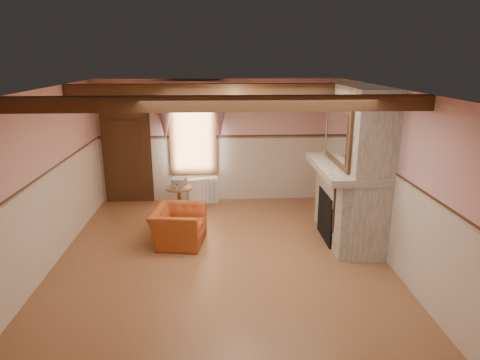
{
  "coord_description": "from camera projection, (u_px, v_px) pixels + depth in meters",
  "views": [
    {
      "loc": [
        -0.03,
        -6.67,
        3.29
      ],
      "look_at": [
        0.36,
        0.8,
        1.1
      ],
      "focal_mm": 32.0,
      "sensor_mm": 36.0,
      "label": 1
    }
  ],
  "objects": [
    {
      "name": "wall_right",
      "position": [
        387.0,
        174.0,
        7.07
      ],
      "size": [
        0.02,
        6.0,
        2.8
      ],
      "primitive_type": "cube",
      "color": "tan",
      "rests_on": "floor"
    },
    {
      "name": "radiator",
      "position": [
        203.0,
        191.0,
        9.8
      ],
      "size": [
        0.72,
        0.38,
        0.6
      ],
      "primitive_type": "cube",
      "rotation": [
        0.0,
        0.0,
        0.3
      ],
      "color": "white",
      "rests_on": "floor"
    },
    {
      "name": "window",
      "position": [
        193.0,
        131.0,
        9.67
      ],
      "size": [
        1.06,
        0.08,
        2.02
      ],
      "primitive_type": "cube",
      "color": "white",
      "rests_on": "wall_back"
    },
    {
      "name": "armchair",
      "position": [
        178.0,
        226.0,
        7.72
      ],
      "size": [
        1.01,
        1.12,
        0.65
      ],
      "primitive_type": "imported",
      "rotation": [
        0.0,
        0.0,
        1.43
      ],
      "color": "#994219",
      "rests_on": "floor"
    },
    {
      "name": "ceiling",
      "position": [
        219.0,
        89.0,
        6.53
      ],
      "size": [
        5.5,
        6.0,
        0.01
      ],
      "primitive_type": "cube",
      "color": "silver",
      "rests_on": "wall_back"
    },
    {
      "name": "mantel",
      "position": [
        346.0,
        168.0,
        7.63
      ],
      "size": [
        1.05,
        2.05,
        0.12
      ],
      "primitive_type": "cube",
      "color": "gray",
      "rests_on": "fireplace"
    },
    {
      "name": "wainscot",
      "position": [
        221.0,
        214.0,
        7.11
      ],
      "size": [
        5.5,
        6.0,
        1.5
      ],
      "primitive_type": null,
      "color": "beige",
      "rests_on": "floor"
    },
    {
      "name": "jar_yellow",
      "position": [
        352.0,
        166.0,
        7.27
      ],
      "size": [
        0.06,
        0.06,
        0.12
      ],
      "primitive_type": "cylinder",
      "color": "yellow",
      "rests_on": "mantel"
    },
    {
      "name": "oil_lamp",
      "position": [
        338.0,
        150.0,
        8.09
      ],
      "size": [
        0.11,
        0.11,
        0.28
      ],
      "primitive_type": "cylinder",
      "color": "#CB7E39",
      "rests_on": "mantel"
    },
    {
      "name": "side_table",
      "position": [
        179.0,
        199.0,
        9.31
      ],
      "size": [
        0.75,
        0.75,
        0.55
      ],
      "primitive_type": "cylinder",
      "rotation": [
        0.0,
        0.0,
        -0.41
      ],
      "color": "brown",
      "rests_on": "floor"
    },
    {
      "name": "floor",
      "position": [
        221.0,
        255.0,
        7.32
      ],
      "size": [
        5.5,
        6.0,
        0.01
      ],
      "primitive_type": "cube",
      "color": "brown",
      "rests_on": "ground"
    },
    {
      "name": "ceiling_beam_back",
      "position": [
        219.0,
        89.0,
        7.71
      ],
      "size": [
        5.5,
        0.18,
        0.2
      ],
      "primitive_type": "cube",
      "color": "black",
      "rests_on": "ceiling"
    },
    {
      "name": "wall_front",
      "position": [
        223.0,
        262.0,
        4.05
      ],
      "size": [
        5.5,
        0.02,
        2.8
      ],
      "primitive_type": "cube",
      "color": "tan",
      "rests_on": "floor"
    },
    {
      "name": "bowl",
      "position": [
        345.0,
        161.0,
        7.69
      ],
      "size": [
        0.31,
        0.31,
        0.08
      ],
      "primitive_type": "imported",
      "color": "brown",
      "rests_on": "mantel"
    },
    {
      "name": "door",
      "position": [
        127.0,
        158.0,
        9.74
      ],
      "size": [
        1.1,
        0.1,
        2.1
      ],
      "primitive_type": "cube",
      "color": "black",
      "rests_on": "floor"
    },
    {
      "name": "wall_left",
      "position": [
        47.0,
        179.0,
        6.79
      ],
      "size": [
        0.02,
        6.0,
        2.8
      ],
      "primitive_type": "cube",
      "color": "tan",
      "rests_on": "floor"
    },
    {
      "name": "ceiling_beam_front",
      "position": [
        220.0,
        104.0,
        5.41
      ],
      "size": [
        5.5,
        0.18,
        0.2
      ],
      "primitive_type": "cube",
      "color": "black",
      "rests_on": "ceiling"
    },
    {
      "name": "fireplace",
      "position": [
        356.0,
        165.0,
        7.62
      ],
      "size": [
        0.85,
        2.0,
        2.8
      ],
      "primitive_type": "cube",
      "color": "gray",
      "rests_on": "floor"
    },
    {
      "name": "wall_back",
      "position": [
        219.0,
        141.0,
        9.8
      ],
      "size": [
        5.5,
        0.02,
        2.8
      ],
      "primitive_type": "cube",
      "color": "tan",
      "rests_on": "floor"
    },
    {
      "name": "overmantel_mirror",
      "position": [
        338.0,
        134.0,
        7.45
      ],
      "size": [
        0.06,
        1.44,
        1.04
      ],
      "primitive_type": "cube",
      "color": "silver",
      "rests_on": "fireplace"
    },
    {
      "name": "mantel_clock",
      "position": [
        335.0,
        149.0,
        8.35
      ],
      "size": [
        0.14,
        0.24,
        0.2
      ],
      "primitive_type": "cube",
      "color": "black",
      "rests_on": "mantel"
    },
    {
      "name": "firebox",
      "position": [
        329.0,
        216.0,
        7.87
      ],
      "size": [
        0.2,
        0.95,
        0.9
      ],
      "primitive_type": "cube",
      "color": "black",
      "rests_on": "floor"
    },
    {
      "name": "book_stack",
      "position": [
        179.0,
        182.0,
        9.23
      ],
      "size": [
        0.32,
        0.37,
        0.2
      ],
      "primitive_type": "cube",
      "rotation": [
        0.0,
        0.0,
        -0.21
      ],
      "color": "#B7AD8C",
      "rests_on": "side_table"
    },
    {
      "name": "chair_rail",
      "position": [
        220.0,
        171.0,
        6.9
      ],
      "size": [
        5.5,
        6.0,
        0.08
      ],
      "primitive_type": null,
      "color": "black",
      "rests_on": "wainscot"
    },
    {
      "name": "candle_red",
      "position": [
        358.0,
        170.0,
        6.94
      ],
      "size": [
        0.06,
        0.06,
        0.16
      ],
      "primitive_type": "cylinder",
      "color": "maroon",
      "rests_on": "mantel"
    },
    {
      "name": "window_drapes",
      "position": [
        192.0,
        104.0,
        9.42
      ],
      "size": [
        1.3,
        0.14,
        1.4
      ],
      "primitive_type": "cube",
      "color": "gray",
      "rests_on": "wall_back"
    }
  ]
}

